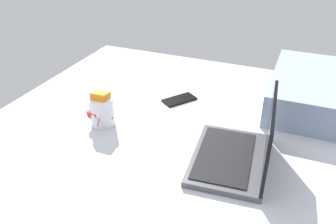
{
  "coord_description": "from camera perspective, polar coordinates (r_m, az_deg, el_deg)",
  "views": [
    {
      "loc": [
        81.81,
        40.35,
        89.08
      ],
      "look_at": [
        -21.43,
        -2.06,
        24.0
      ],
      "focal_mm": 37.59,
      "sensor_mm": 36.0,
      "label": 1
    }
  ],
  "objects": [
    {
      "name": "cell_phone",
      "position": [
        1.5,
        1.87,
        2.02
      ],
      "size": [
        15.32,
        13.74,
        0.8
      ],
      "primitive_type": "cube",
      "rotation": [
        0.0,
        0.0,
        0.94
      ],
      "color": "black",
      "rests_on": "bed_mattress"
    },
    {
      "name": "bed_mattress",
      "position": [
        1.21,
        -3.0,
        -11.09
      ],
      "size": [
        180.0,
        140.0,
        18.0
      ],
      "primitive_type": "cube",
      "color": "#B7BCC6",
      "rests_on": "ground"
    },
    {
      "name": "snack_cup",
      "position": [
        1.32,
        -10.75,
        0.32
      ],
      "size": [
        9.23,
        9.43,
        13.68
      ],
      "color": "silver",
      "rests_on": "bed_mattress"
    },
    {
      "name": "laptop",
      "position": [
        1.14,
        11.54,
        -6.37
      ],
      "size": [
        34.94,
        25.89,
        23.0
      ],
      "rotation": [
        0.0,
        0.0,
        0.09
      ],
      "color": "#4C4C51",
      "rests_on": "bed_mattress"
    },
    {
      "name": "pillow",
      "position": [
        1.55,
        23.03,
        3.13
      ],
      "size": [
        52.0,
        36.0,
        13.0
      ],
      "primitive_type": "cube",
      "color": "#8C9EB7",
      "rests_on": "bed_mattress"
    }
  ]
}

